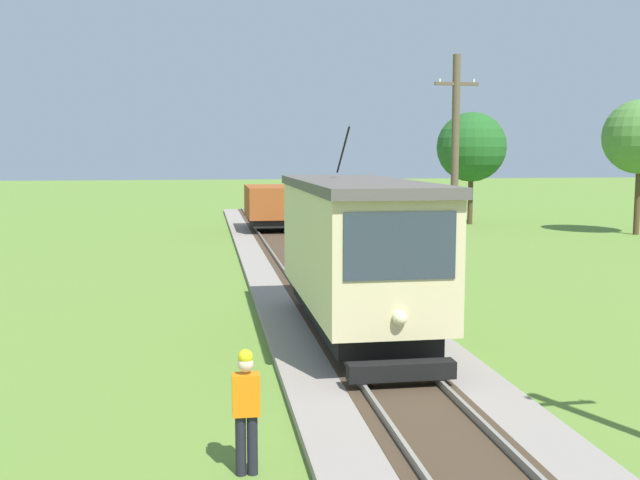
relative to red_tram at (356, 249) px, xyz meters
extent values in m
cube|color=beige|center=(0.00, 0.02, 0.11)|extent=(2.50, 8.00, 2.60)
cube|color=#56514C|center=(0.00, 0.02, 1.52)|extent=(2.60, 8.32, 0.22)
cube|color=black|center=(0.00, 0.02, -1.47)|extent=(2.10, 7.04, 0.44)
cube|color=#2D3842|center=(0.00, -3.99, 0.57)|extent=(2.10, 0.03, 1.25)
cube|color=#2D3842|center=(1.26, 0.02, 0.47)|extent=(0.02, 6.72, 1.04)
sphere|color=#F4EAB2|center=(0.00, -4.04, -0.74)|extent=(0.28, 0.28, 0.28)
cylinder|color=black|center=(0.00, 1.62, 2.33)|extent=(0.05, 1.67, 1.19)
cube|color=black|center=(0.00, -4.18, -1.69)|extent=(2.00, 0.36, 0.32)
cylinder|color=black|center=(0.00, -2.22, -1.47)|extent=(1.54, 0.80, 0.80)
cylinder|color=black|center=(0.00, 2.26, -1.47)|extent=(1.54, 0.80, 0.80)
cube|color=#93471E|center=(0.00, 24.05, -0.42)|extent=(2.40, 5.20, 1.70)
cube|color=black|center=(0.00, 24.05, -1.49)|extent=(2.02, 4.78, 0.38)
cylinder|color=black|center=(0.00, 22.49, -1.49)|extent=(1.54, 0.76, 0.76)
cylinder|color=black|center=(0.00, 25.61, -1.49)|extent=(1.54, 0.76, 0.76)
cylinder|color=brown|center=(4.30, 5.43, 1.55)|extent=(0.24, 0.30, 7.49)
cube|color=brown|center=(4.30, 5.43, 4.39)|extent=(1.40, 0.10, 0.10)
cylinder|color=silver|center=(3.75, 5.43, 4.49)|extent=(0.08, 0.08, 0.10)
cylinder|color=silver|center=(4.85, 5.43, 4.49)|extent=(0.08, 0.08, 0.10)
cone|color=gray|center=(3.65, 23.54, -1.53)|extent=(2.45, 2.45, 1.33)
cylinder|color=black|center=(-3.06, -7.02, -1.76)|extent=(0.15, 0.15, 0.86)
cylinder|color=black|center=(-2.90, -7.02, -1.76)|extent=(0.15, 0.15, 0.86)
cube|color=orange|center=(-2.98, -7.02, -1.04)|extent=(0.38, 0.24, 0.58)
sphere|color=beige|center=(-2.98, -7.02, -0.61)|extent=(0.22, 0.22, 0.22)
sphere|color=yellow|center=(-2.98, -7.02, -0.51)|extent=(0.21, 0.21, 0.21)
cylinder|color=#4C3823|center=(19.94, 20.18, -0.28)|extent=(0.32, 0.32, 3.83)
cylinder|color=#4C3823|center=(13.01, 27.31, -0.59)|extent=(0.32, 0.32, 3.21)
sphere|color=#235B23|center=(13.01, 27.31, 2.65)|extent=(4.33, 4.33, 4.33)
camera|label=1|loc=(-3.49, -16.82, 2.24)|focal=41.24mm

